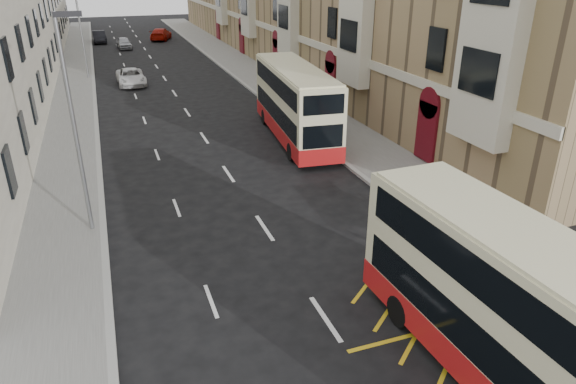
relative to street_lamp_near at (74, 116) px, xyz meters
name	(u,v)px	position (x,y,z in m)	size (l,w,h in m)	color
pavement_right	(286,95)	(14.35, 18.00, -4.56)	(4.00, 120.00, 0.15)	slate
pavement_left	(72,114)	(-1.15, 18.00, -4.56)	(3.00, 120.00, 0.15)	slate
kerb_right	(261,98)	(12.35, 18.00, -4.56)	(0.25, 120.00, 0.15)	gray
kerb_left	(96,112)	(0.35, 18.00, -4.56)	(0.25, 120.00, 0.15)	gray
road_markings	(158,68)	(6.35, 33.00, -4.63)	(10.00, 110.00, 0.01)	silver
guard_railing	(468,232)	(12.60, -6.25, -3.78)	(0.06, 6.56, 1.01)	red
street_lamp_near	(74,116)	(0.00, 0.00, 0.00)	(0.93, 0.18, 8.00)	slate
street_lamp_far	(81,25)	(0.00, 30.00, 0.00)	(0.93, 0.18, 8.00)	slate
double_decker_front	(529,326)	(9.44, -12.24, -2.52)	(2.78, 10.52, 4.16)	beige
double_decker_rear	(295,103)	(11.35, 7.96, -2.48)	(3.45, 10.79, 4.23)	beige
pedestrian_far	(491,243)	(12.70, -7.33, -3.66)	(0.97, 0.40, 1.65)	black
white_van	(131,77)	(3.40, 26.26, -3.97)	(2.20, 4.78, 1.33)	silver
car_silver	(124,43)	(4.09, 46.82, -3.97)	(1.57, 3.91, 1.33)	#9B9DA2
car_dark	(99,37)	(1.43, 52.87, -3.90)	(1.56, 4.48, 1.47)	black
car_red	(161,34)	(9.17, 52.85, -3.88)	(2.13, 5.24, 1.52)	#9B0D02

